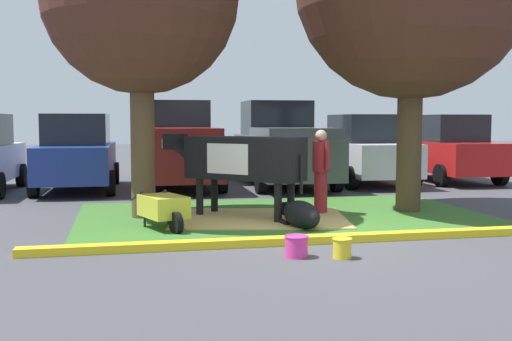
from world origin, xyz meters
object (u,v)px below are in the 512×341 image
object	(u,v)px
calf_lying	(300,215)
hatchback_white	(364,150)
sedan_blue	(78,153)
sedan_silver	(447,149)
person_handler	(321,169)
wheelbarrow	(164,207)
pickup_truck_black	(178,147)
cow_holstein	(239,159)
bucket_pink	(296,246)
pickup_truck_maroon	(283,146)
bucket_yellow	(342,248)

from	to	relation	value
calf_lying	hatchback_white	size ratio (longest dim) A/B	0.30
sedan_blue	sedan_silver	size ratio (longest dim) A/B	1.00
calf_lying	sedan_silver	xyz separation A→B (m)	(6.68, 6.89, 0.75)
person_handler	wheelbarrow	bearing A→B (deg)	-161.58
pickup_truck_black	sedan_silver	distance (m)	8.12
cow_holstein	wheelbarrow	world-z (taller)	cow_holstein
bucket_pink	sedan_silver	xyz separation A→B (m)	(7.36, 9.00, 0.83)
cow_holstein	person_handler	distance (m)	1.66
cow_holstein	person_handler	size ratio (longest dim) A/B	1.51
calf_lying	pickup_truck_maroon	xyz separation A→B (m)	(1.49, 6.81, 0.88)
cow_holstein	person_handler	xyz separation A→B (m)	(1.65, 0.10, -0.23)
cow_holstein	pickup_truck_maroon	world-z (taller)	pickup_truck_maroon
pickup_truck_black	wheelbarrow	bearing A→B (deg)	-97.20
wheelbarrow	sedan_silver	distance (m)	11.11
cow_holstein	pickup_truck_black	size ratio (longest dim) A/B	0.46
bucket_pink	pickup_truck_black	distance (m)	9.40
hatchback_white	bucket_yellow	bearing A→B (deg)	-114.10
hatchback_white	sedan_silver	xyz separation A→B (m)	(2.74, 0.17, 0.00)
bucket_yellow	sedan_blue	world-z (taller)	sedan_blue
calf_lying	bucket_yellow	size ratio (longest dim) A/B	4.82
cow_holstein	sedan_blue	size ratio (longest dim) A/B	0.57
pickup_truck_black	calf_lying	bearing A→B (deg)	-78.74
sedan_blue	hatchback_white	distance (m)	8.06
pickup_truck_maroon	hatchback_white	distance (m)	2.45
bucket_pink	pickup_truck_black	xyz separation A→B (m)	(-0.75, 9.32, 0.96)
wheelbarrow	hatchback_white	size ratio (longest dim) A/B	0.36
sedan_blue	pickup_truck_maroon	bearing A→B (deg)	0.30
pickup_truck_black	cow_holstein	bearing A→B (deg)	-83.97
pickup_truck_black	pickup_truck_maroon	distance (m)	2.95
bucket_pink	pickup_truck_black	bearing A→B (deg)	94.58
pickup_truck_black	sedan_silver	bearing A→B (deg)	-2.24
bucket_pink	pickup_truck_maroon	xyz separation A→B (m)	(2.18, 8.93, 0.96)
sedan_silver	bucket_yellow	bearing A→B (deg)	-126.38
person_handler	wheelbarrow	xyz separation A→B (m)	(-3.13, -1.04, -0.51)
calf_lying	person_handler	distance (m)	1.77
wheelbarrow	bucket_yellow	bearing A→B (deg)	-50.70
calf_lying	sedan_blue	world-z (taller)	sedan_blue
wheelbarrow	bucket_pink	world-z (taller)	wheelbarrow
pickup_truck_maroon	sedan_silver	world-z (taller)	pickup_truck_maroon
bucket_yellow	calf_lying	bearing A→B (deg)	87.45
calf_lying	pickup_truck_black	size ratio (longest dim) A/B	0.24
person_handler	pickup_truck_black	size ratio (longest dim) A/B	0.31
person_handler	bucket_pink	size ratio (longest dim) A/B	4.98
cow_holstein	bucket_yellow	world-z (taller)	cow_holstein
wheelbarrow	person_handler	bearing A→B (deg)	18.42
calf_lying	pickup_truck_black	bearing A→B (deg)	101.26
wheelbarrow	pickup_truck_black	world-z (taller)	pickup_truck_black
bucket_yellow	pickup_truck_black	size ratio (longest dim) A/B	0.05
wheelbarrow	pickup_truck_black	xyz separation A→B (m)	(0.86, 6.84, 0.73)
cow_holstein	pickup_truck_maroon	bearing A→B (deg)	67.25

